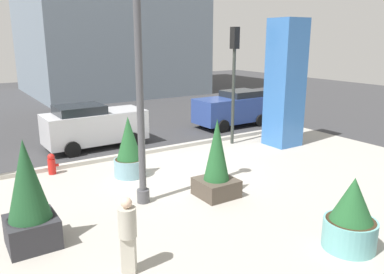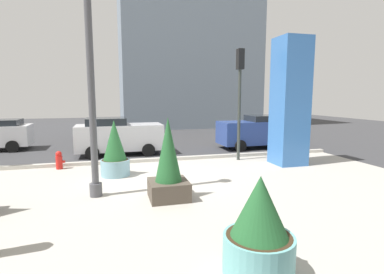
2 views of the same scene
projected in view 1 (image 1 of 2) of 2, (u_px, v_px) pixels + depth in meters
name	position (u px, v px, depth m)	size (l,w,h in m)	color
ground_plane	(139.00, 148.00, 16.65)	(60.00, 60.00, 0.00)	#38383A
plaza_pavement	(224.00, 195.00, 11.77)	(18.00, 10.00, 0.02)	#ADA89E
curb_strip	(148.00, 152.00, 15.91)	(18.00, 0.24, 0.16)	#B7B2A8
lamp_post	(140.00, 86.00, 10.38)	(0.44, 0.44, 6.93)	#4C4C51
art_pillar_blue	(285.00, 84.00, 16.58)	(1.27, 1.27, 5.41)	#3870BC
potted_plant_near_left	(29.00, 198.00, 8.60)	(1.09, 1.09, 2.53)	#2D2D33
potted_plant_curbside	(217.00, 165.00, 11.43)	(1.11, 1.11, 2.37)	#4C4238
potted_plant_near_right	(129.00, 150.00, 13.12)	(1.07, 1.07, 2.09)	#7AA8B7
potted_plant_by_pillar	(351.00, 218.00, 8.61)	(1.17, 1.17, 1.69)	#6BB2B2
fire_hydrant	(52.00, 164.00, 13.44)	(0.36, 0.26, 0.75)	red
traffic_light_corner	(234.00, 68.00, 16.58)	(0.28, 0.42, 5.06)	#333833
car_intersection	(233.00, 108.00, 20.66)	(4.07, 2.03, 1.88)	#2D4793
car_passing_lane	(94.00, 125.00, 16.64)	(4.29, 2.09, 1.89)	silver
pedestrian_on_sidewalk	(128.00, 232.00, 7.66)	(0.50, 0.50, 1.63)	#B2AD9E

